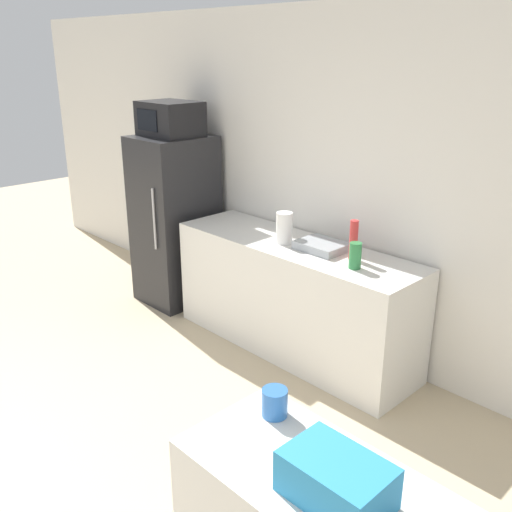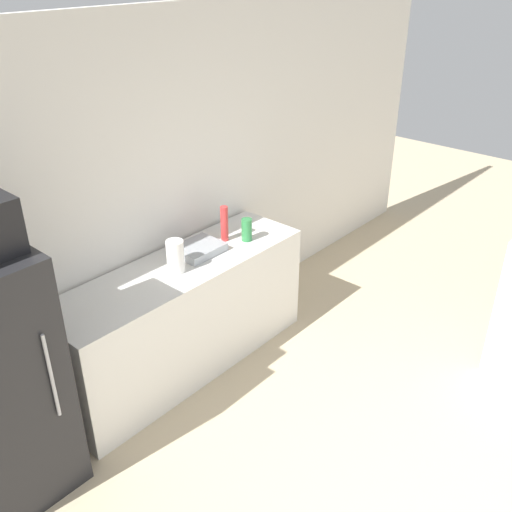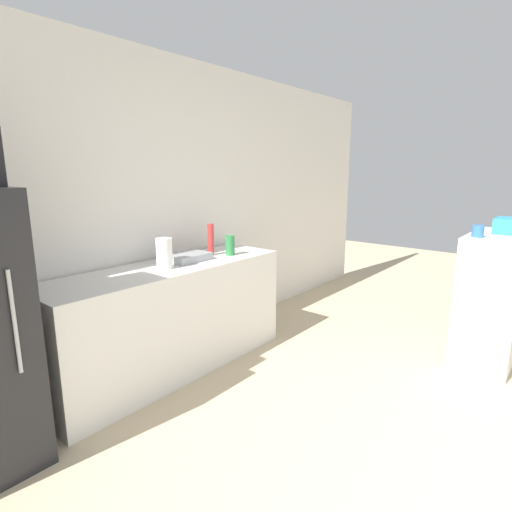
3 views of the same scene
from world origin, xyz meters
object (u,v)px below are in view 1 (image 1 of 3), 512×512
Objects in this scene: microwave at (170,119)px; paper_towel_roll at (284,228)px; refrigerator at (175,220)px; basket at (336,480)px; bottle_short at (355,256)px; bottle_tall at (354,240)px; jar at (275,403)px.

microwave is 1.53m from paper_towel_roll.
refrigerator is 3.97m from basket.
microwave is 2.18m from bottle_short.
bottle_short is at bearing -0.81° from microwave.
paper_towel_roll is (1.37, 0.01, 0.23)m from refrigerator.
bottle_tall is at bearing 125.47° from basket.
refrigerator is 1.39m from paper_towel_roll.
bottle_short is at bearing -48.60° from bottle_tall.
refrigerator reaches higher than bottle_short.
bottle_tall reaches higher than paper_towel_roll.
paper_towel_roll is (-0.69, 0.05, 0.03)m from bottle_short.
basket is 1.22× the size of paper_towel_roll.
microwave is 1.79× the size of basket.
bottle_short is 2.05m from jar.
microwave is 2.06m from bottle_tall.
microwave is (-0.00, -0.00, 0.92)m from refrigerator.
bottle_short is 1.84× the size of jar.
paper_towel_roll is (1.37, 0.02, -0.69)m from microwave.
basket is at bearing -54.53° from bottle_tall.
bottle_tall is (1.95, 0.10, 0.25)m from refrigerator.
jar reaches higher than bottle_short.
jar is at bearing -60.32° from bottle_tall.
microwave reaches higher than refrigerator.
bottle_short is at bearing 118.70° from jar.
bottle_tall is at bearing 8.26° from paper_towel_roll.
jar is (3.04, -1.82, -0.54)m from microwave.
jar is (3.04, -1.82, 0.39)m from refrigerator.
bottle_tall is at bearing 131.40° from bottle_short.
bottle_short is 0.70m from paper_towel_roll.
jar is (-0.38, 0.15, -0.02)m from basket.
jar is (0.98, -1.79, 0.19)m from bottle_short.
microwave is at bearing 149.12° from jar.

